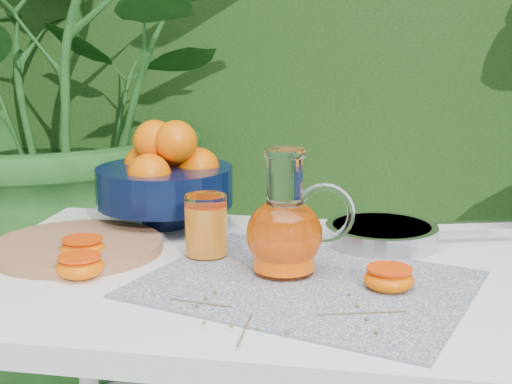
% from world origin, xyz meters
% --- Properties ---
extents(hedge_backdrop, '(8.00, 1.65, 2.50)m').
position_xyz_m(hedge_backdrop, '(0.06, 2.06, 1.19)').
color(hedge_backdrop, '#183F12').
rests_on(hedge_backdrop, ground).
extents(potted_plant_left, '(2.29, 2.29, 1.93)m').
position_xyz_m(potted_plant_left, '(-0.95, 1.29, 0.96)').
color(potted_plant_left, '#20541D').
rests_on(potted_plant_left, ground).
extents(white_table, '(1.00, 0.70, 0.75)m').
position_xyz_m(white_table, '(-0.06, 0.09, 0.67)').
color(white_table, white).
rests_on(white_table, ground).
extents(placemat, '(0.59, 0.52, 0.00)m').
position_xyz_m(placemat, '(0.04, 0.03, 0.75)').
color(placemat, '#0B1D43').
rests_on(placemat, white_table).
extents(cutting_board, '(0.35, 0.35, 0.02)m').
position_xyz_m(cutting_board, '(-0.39, 0.13, 0.76)').
color(cutting_board, '#A26E49').
rests_on(cutting_board, white_table).
extents(fruit_bowl, '(0.32, 0.32, 0.22)m').
position_xyz_m(fruit_bowl, '(-0.29, 0.34, 0.85)').
color(fruit_bowl, black).
rests_on(fruit_bowl, white_table).
extents(juice_pitcher, '(0.18, 0.14, 0.21)m').
position_xyz_m(juice_pitcher, '(0.00, 0.07, 0.83)').
color(juice_pitcher, white).
rests_on(juice_pitcher, white_table).
extents(juice_tumbler, '(0.09, 0.09, 0.11)m').
position_xyz_m(juice_tumbler, '(-0.15, 0.14, 0.81)').
color(juice_tumbler, white).
rests_on(juice_tumbler, white_table).
extents(saute_pan, '(0.39, 0.26, 0.04)m').
position_xyz_m(saute_pan, '(0.16, 0.27, 0.77)').
color(saute_pan, '#B7B8BC').
rests_on(saute_pan, white_table).
extents(orange_halves, '(0.63, 0.19, 0.04)m').
position_xyz_m(orange_halves, '(-0.18, 0.04, 0.77)').
color(orange_halves, '#FD6D02').
rests_on(orange_halves, white_table).
extents(thyme_sprigs, '(0.34, 0.21, 0.01)m').
position_xyz_m(thyme_sprigs, '(0.01, -0.11, 0.76)').
color(thyme_sprigs, brown).
rests_on(thyme_sprigs, white_table).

